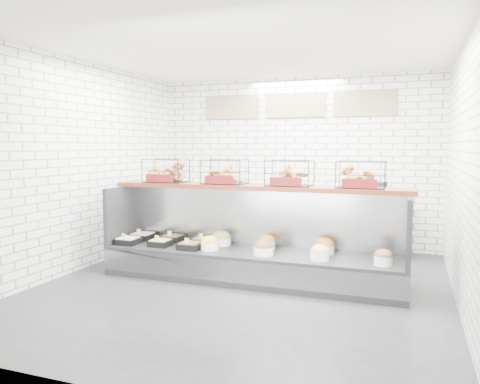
% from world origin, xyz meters
% --- Properties ---
extents(ground, '(5.50, 5.50, 0.00)m').
position_xyz_m(ground, '(0.00, 0.00, 0.00)').
color(ground, black).
rests_on(ground, ground).
extents(room_shell, '(5.02, 5.51, 3.01)m').
position_xyz_m(room_shell, '(0.00, 0.60, 2.06)').
color(room_shell, white).
rests_on(room_shell, ground).
extents(display_case, '(4.00, 0.90, 1.20)m').
position_xyz_m(display_case, '(-0.01, 0.35, 0.33)').
color(display_case, black).
rests_on(display_case, ground).
extents(bagel_shelf, '(4.10, 0.50, 0.40)m').
position_xyz_m(bagel_shelf, '(-0.00, 0.52, 1.38)').
color(bagel_shelf, '#4B1D10').
rests_on(bagel_shelf, display_case).
extents(prep_counter, '(4.00, 0.60, 1.20)m').
position_xyz_m(prep_counter, '(0.00, 2.43, 0.47)').
color(prep_counter, '#93969B').
rests_on(prep_counter, ground).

